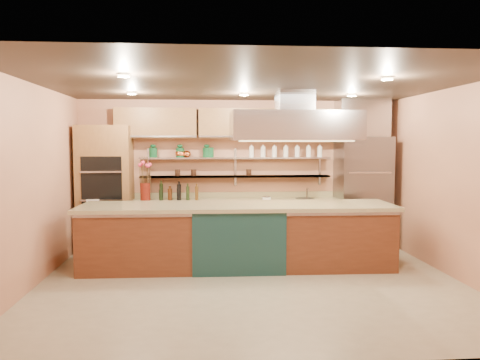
{
  "coord_description": "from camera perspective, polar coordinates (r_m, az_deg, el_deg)",
  "views": [
    {
      "loc": [
        -0.68,
        -6.48,
        1.98
      ],
      "look_at": [
        -0.08,
        1.0,
        1.39
      ],
      "focal_mm": 35.0,
      "sensor_mm": 36.0,
      "label": 1
    }
  ],
  "objects": [
    {
      "name": "flower_vase",
      "position": [
        8.74,
        -11.47,
        -1.42
      ],
      "size": [
        0.2,
        0.2,
        0.32
      ],
      "primitive_type": "cylinder",
      "rotation": [
        0.0,
        0.0,
        0.11
      ],
      "color": "#60170E",
      "rests_on": "back_counter"
    },
    {
      "name": "ceiling",
      "position": [
        6.57,
        1.42,
        11.68
      ],
      "size": [
        6.0,
        5.0,
        0.02
      ],
      "primitive_type": "cube",
      "color": "black",
      "rests_on": "wall_back"
    },
    {
      "name": "back_counter",
      "position": [
        8.83,
        -0.43,
        -5.38
      ],
      "size": [
        3.84,
        0.64,
        0.93
      ],
      "primitive_type": "cube",
      "color": "tan",
      "rests_on": "floor"
    },
    {
      "name": "floor",
      "position": [
        6.81,
        1.37,
        -12.48
      ],
      "size": [
        6.0,
        5.0,
        0.02
      ],
      "primitive_type": "cube",
      "color": "#9D9377",
      "rests_on": "ground"
    },
    {
      "name": "oven_stack",
      "position": [
        8.88,
        -16.08,
        -1.04
      ],
      "size": [
        0.95,
        0.64,
        2.3
      ],
      "primitive_type": "cube",
      "color": "brown",
      "rests_on": "floor"
    },
    {
      "name": "ceiling_downlights",
      "position": [
        6.76,
        1.24,
        11.21
      ],
      "size": [
        4.0,
        2.8,
        0.02
      ],
      "primitive_type": "cube",
      "color": "#FFE5A5",
      "rests_on": "ceiling"
    },
    {
      "name": "wall_shelf_upper",
      "position": [
        8.88,
        -0.52,
        2.69
      ],
      "size": [
        3.6,
        0.26,
        0.03
      ],
      "primitive_type": "cube",
      "color": "#A7A9AE",
      "rests_on": "wall_back"
    },
    {
      "name": "upper_cabinets",
      "position": [
        8.83,
        -0.17,
        6.9
      ],
      "size": [
        4.6,
        0.36,
        0.55
      ],
      "primitive_type": "cube",
      "color": "brown",
      "rests_on": "wall_back"
    },
    {
      "name": "range_hood",
      "position": [
        7.49,
        6.63,
        6.54
      ],
      "size": [
        2.0,
        1.0,
        0.45
      ],
      "primitive_type": "cube",
      "color": "#A7A9AE",
      "rests_on": "ceiling"
    },
    {
      "name": "wall_right",
      "position": [
        7.47,
        24.93,
        -0.37
      ],
      "size": [
        0.04,
        5.0,
        2.8
      ],
      "primitive_type": "cube",
      "color": "#B67856",
      "rests_on": "floor"
    },
    {
      "name": "kitchen_scale",
      "position": [
        8.77,
        3.23,
        -2.11
      ],
      "size": [
        0.15,
        0.12,
        0.08
      ],
      "primitive_type": "cube",
      "rotation": [
        0.0,
        0.0,
        0.04
      ],
      "color": "silver",
      "rests_on": "back_counter"
    },
    {
      "name": "wall_back",
      "position": [
        9.02,
        -0.26,
        0.81
      ],
      "size": [
        6.0,
        0.04,
        2.8
      ],
      "primitive_type": "cube",
      "color": "#B67856",
      "rests_on": "floor"
    },
    {
      "name": "oil_bottle_cluster",
      "position": [
        8.69,
        -7.45,
        -1.65
      ],
      "size": [
        0.79,
        0.27,
        0.25
      ],
      "primitive_type": "cube",
      "rotation": [
        0.0,
        0.0,
        -0.06
      ],
      "color": "black",
      "rests_on": "back_counter"
    },
    {
      "name": "wall_shelf_lower",
      "position": [
        8.89,
        -0.52,
        0.44
      ],
      "size": [
        3.6,
        0.26,
        0.03
      ],
      "primitive_type": "cube",
      "color": "#A7A9AE",
      "rests_on": "wall_back"
    },
    {
      "name": "bar_faucet",
      "position": [
        9.0,
        8.16,
        -1.61
      ],
      "size": [
        0.03,
        0.03,
        0.2
      ],
      "primitive_type": "cylinder",
      "rotation": [
        0.0,
        0.0,
        0.01
      ],
      "color": "silver",
      "rests_on": "back_counter"
    },
    {
      "name": "refrigerator",
      "position": [
        9.18,
        14.71,
        -1.46
      ],
      "size": [
        0.95,
        0.72,
        2.1
      ],
      "primitive_type": "cube",
      "color": "slate",
      "rests_on": "floor"
    },
    {
      "name": "island",
      "position": [
        7.51,
        -0.29,
        -6.82
      ],
      "size": [
        4.88,
        1.16,
        1.01
      ],
      "primitive_type": "cube",
      "rotation": [
        0.0,
        0.0,
        -0.02
      ],
      "color": "brown",
      "rests_on": "floor"
    },
    {
      "name": "wall_front",
      "position": [
        4.08,
        5.07,
        -3.68
      ],
      "size": [
        6.0,
        0.04,
        2.8
      ],
      "primitive_type": "cube",
      "color": "#B67856",
      "rests_on": "floor"
    },
    {
      "name": "green_canister",
      "position": [
        8.85,
        -3.71,
        3.37
      ],
      "size": [
        0.19,
        0.19,
        0.18
      ],
      "primitive_type": "cylinder",
      "rotation": [
        0.0,
        0.0,
        0.28
      ],
      "color": "#0D4020",
      "rests_on": "wall_shelf_upper"
    },
    {
      "name": "copper_kettle",
      "position": [
        8.86,
        -6.51,
        3.17
      ],
      "size": [
        0.21,
        0.21,
        0.13
      ],
      "primitive_type": "ellipsoid",
      "rotation": [
        0.0,
        0.0,
        -0.38
      ],
      "color": "orange",
      "rests_on": "wall_shelf_upper"
    },
    {
      "name": "wall_left",
      "position": [
        6.91,
        -24.2,
        -0.71
      ],
      "size": [
        0.04,
        5.0,
        2.8
      ],
      "primitive_type": "cube",
      "color": "#B67856",
      "rests_on": "floor"
    }
  ]
}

